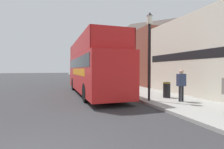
# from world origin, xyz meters

# --- Properties ---
(ground_plane) EXTENTS (144.00, 144.00, 0.00)m
(ground_plane) POSITION_xyz_m (0.00, 21.00, 0.00)
(ground_plane) COLOR #333335
(sidewalk) EXTENTS (3.68, 108.00, 0.14)m
(sidewalk) POSITION_xyz_m (7.07, 18.00, 0.07)
(sidewalk) COLOR #999993
(sidewalk) RESTS_ON ground_plane
(brick_terrace_rear) EXTENTS (6.00, 21.35, 9.03)m
(brick_terrace_rear) POSITION_xyz_m (11.91, 21.50, 4.52)
(brick_terrace_rear) COLOR brown
(brick_terrace_rear) RESTS_ON ground_plane
(tour_bus) EXTENTS (2.62, 10.55, 4.05)m
(tour_bus) POSITION_xyz_m (3.29, 9.26, 1.86)
(tour_bus) COLOR red
(tour_bus) RESTS_ON ground_plane
(parked_car_ahead_of_bus) EXTENTS (1.97, 4.29, 1.61)m
(parked_car_ahead_of_bus) POSITION_xyz_m (4.11, 16.43, 0.75)
(parked_car_ahead_of_bus) COLOR maroon
(parked_car_ahead_of_bus) RESTS_ON ground_plane
(pedestrian_second) EXTENTS (0.46, 0.25, 1.74)m
(pedestrian_second) POSITION_xyz_m (7.15, 3.98, 1.19)
(pedestrian_second) COLOR #232328
(pedestrian_second) RESTS_ON sidewalk
(lamp_post_nearest) EXTENTS (0.35, 0.35, 4.94)m
(lamp_post_nearest) POSITION_xyz_m (5.62, 4.76, 3.53)
(lamp_post_nearest) COLOR black
(lamp_post_nearest) RESTS_ON sidewalk
(lamp_post_second) EXTENTS (0.35, 0.35, 5.02)m
(lamp_post_second) POSITION_xyz_m (5.83, 14.18, 3.57)
(lamp_post_second) COLOR black
(lamp_post_second) RESTS_ON sidewalk
(lamp_post_third) EXTENTS (0.35, 0.35, 4.71)m
(lamp_post_third) POSITION_xyz_m (5.84, 23.59, 3.39)
(lamp_post_third) COLOR black
(lamp_post_third) RESTS_ON sidewalk
(litter_bin) EXTENTS (0.48, 0.48, 0.96)m
(litter_bin) POSITION_xyz_m (7.19, 5.33, 0.65)
(litter_bin) COLOR black
(litter_bin) RESTS_ON sidewalk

